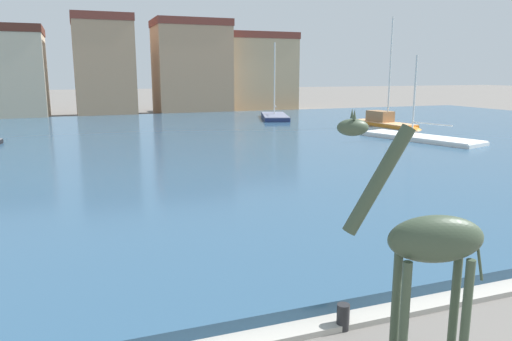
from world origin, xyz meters
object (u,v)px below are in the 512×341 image
(sailboat_white, at_px, (409,139))
(sailboat_orange, at_px, (387,124))
(giraffe_statue, at_px, (427,244))
(sailboat_navy, at_px, (274,118))
(mooring_bollard, at_px, (343,317))

(sailboat_white, bearing_deg, sailboat_orange, 65.27)
(giraffe_statue, height_order, sailboat_white, sailboat_white)
(sailboat_orange, distance_m, sailboat_white, 7.80)
(sailboat_orange, bearing_deg, sailboat_white, -114.73)
(giraffe_statue, relative_size, sailboat_orange, 0.46)
(sailboat_orange, height_order, sailboat_navy, sailboat_orange)
(sailboat_navy, bearing_deg, sailboat_orange, -59.07)
(sailboat_white, bearing_deg, sailboat_navy, 99.02)
(sailboat_orange, bearing_deg, sailboat_navy, 120.93)
(sailboat_navy, relative_size, sailboat_white, 0.85)
(sailboat_white, xyz_separation_m, mooring_bollard, (-16.53, -19.39, -0.08))
(sailboat_navy, bearing_deg, mooring_bollard, -110.78)
(mooring_bollard, bearing_deg, sailboat_white, 49.55)
(sailboat_orange, bearing_deg, giraffe_statue, -124.58)
(sailboat_white, height_order, mooring_bollard, sailboat_white)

